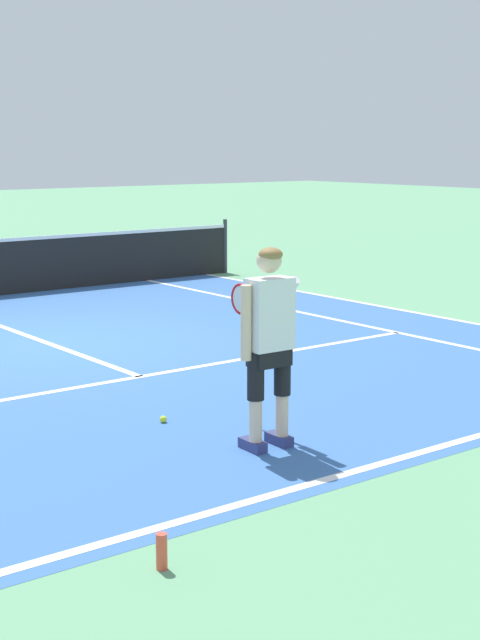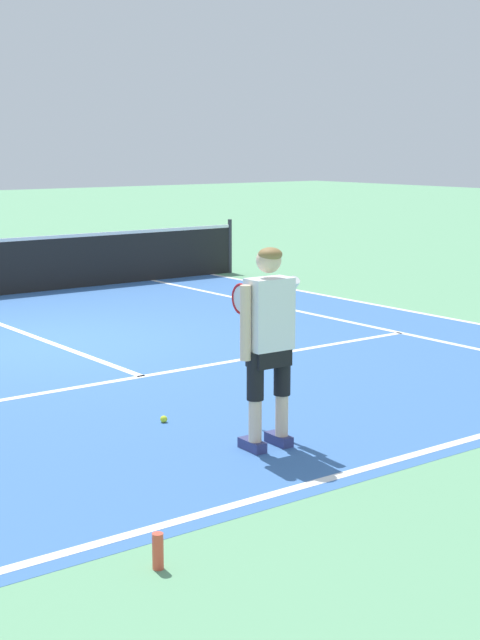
% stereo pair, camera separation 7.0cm
% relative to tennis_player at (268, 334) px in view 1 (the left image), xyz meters
% --- Properties ---
extents(ground_plane, '(80.00, 80.00, 0.00)m').
position_rel_tennis_player_xyz_m(ground_plane, '(0.45, 5.05, -0.99)').
color(ground_plane, '#609E70').
extents(court_inner_surface, '(10.98, 10.48, 0.00)m').
position_rel_tennis_player_xyz_m(court_inner_surface, '(0.45, 4.15, -0.99)').
color(court_inner_surface, '#3866A8').
rests_on(court_inner_surface, ground).
extents(line_baseline, '(10.98, 0.10, 0.01)m').
position_rel_tennis_player_xyz_m(line_baseline, '(0.45, -0.89, -0.99)').
color(line_baseline, white).
rests_on(line_baseline, ground).
extents(line_service, '(8.23, 0.10, 0.01)m').
position_rel_tennis_player_xyz_m(line_service, '(0.45, 2.79, -0.99)').
color(line_service, white).
rests_on(line_service, ground).
extents(line_centre_service, '(0.10, 6.40, 0.01)m').
position_rel_tennis_player_xyz_m(line_centre_service, '(0.45, 5.99, -0.99)').
color(line_centre_service, white).
rests_on(line_centre_service, ground).
extents(line_singles_right, '(0.10, 10.08, 0.01)m').
position_rel_tennis_player_xyz_m(line_singles_right, '(4.57, 4.15, -0.99)').
color(line_singles_right, white).
rests_on(line_singles_right, ground).
extents(line_doubles_right, '(0.10, 10.08, 0.01)m').
position_rel_tennis_player_xyz_m(line_doubles_right, '(5.94, 4.15, -0.99)').
color(line_doubles_right, white).
rests_on(line_doubles_right, ground).
extents(tennis_player, '(0.65, 1.11, 1.71)m').
position_rel_tennis_player_xyz_m(tennis_player, '(0.00, 0.00, 0.00)').
color(tennis_player, navy).
rests_on(tennis_player, ground).
extents(tennis_ball_near_feet, '(0.07, 0.07, 0.07)m').
position_rel_tennis_player_xyz_m(tennis_ball_near_feet, '(-0.30, 1.15, -0.96)').
color(tennis_ball_near_feet, '#CCE02D').
rests_on(tennis_ball_near_feet, ground).
extents(water_bottle, '(0.07, 0.07, 0.23)m').
position_rel_tennis_player_xyz_m(water_bottle, '(-1.99, -1.43, -0.87)').
color(water_bottle, '#E04C38').
rests_on(water_bottle, ground).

